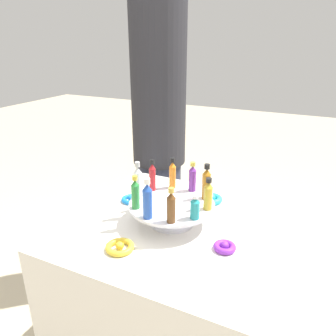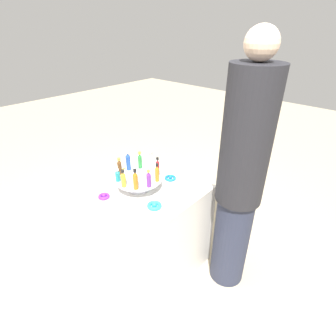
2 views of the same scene
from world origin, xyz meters
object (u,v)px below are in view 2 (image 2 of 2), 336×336
Objects in this scene: bottle_purple at (149,179)px; bottle_red at (158,167)px; bottle_brown at (120,167)px; display_stand at (139,181)px; ribbon_bow_teal at (154,206)px; person_figure at (240,179)px; bottle_gold at (123,179)px; ribbon_bow_gold at (127,171)px; bottle_orange at (157,173)px; ribbon_bow_purple at (104,196)px; ribbon_bow_blue at (170,178)px; bottle_blue at (128,161)px; bottle_teal at (118,175)px; bottle_green at (140,161)px; bottle_clear at (151,161)px; bottle_amber at (135,180)px.

bottle_red is (0.15, 0.07, 0.00)m from bottle_purple.
display_stand is at bearing -66.06° from bottle_brown.
bottle_brown is at bearing 85.70° from ribbon_bow_teal.
bottle_brown is at bearing -1.23° from person_figure.
bottle_gold is 1.25× the size of ribbon_bow_gold.
ribbon_bow_purple is (-0.30, 0.22, -0.14)m from bottle_orange.
bottle_red is 0.18m from ribbon_bow_blue.
ribbon_bow_gold is (0.03, 0.37, -0.14)m from bottle_orange.
ribbon_bow_blue is 0.54m from person_figure.
bottle_teal is (-0.15, -0.07, -0.03)m from bottle_blue.
bottle_purple is at bearing -84.06° from bottle_brown.
bottle_brown is (-0.09, -0.01, -0.01)m from bottle_blue.
bottle_green is 0.27m from ribbon_bow_blue.
bottle_teal is (-0.26, 0.06, -0.03)m from bottle_clear.
bottle_clear is 1.58× the size of ribbon_bow_teal.
bottle_brown reaches higher than display_stand.
bottle_brown reaches higher than bottle_purple.
bottle_blue is at bearing 5.94° from bottle_brown.
bottle_green is 1.01× the size of bottle_brown.
display_stand is 3.65× the size of bottle_teal.
ribbon_bow_blue is at bearing -19.44° from display_stand.
bottle_blue is (-0.08, 0.04, 0.01)m from bottle_green.
bottle_clear is 1.52× the size of ribbon_bow_gold.
ribbon_bow_purple is at bearing 156.79° from bottle_red.
bottle_blue reaches higher than ribbon_bow_purple.
person_figure is (0.33, -0.73, 0.00)m from bottle_blue.
bottle_orange is 0.09m from bottle_red.
bottle_amber is at bearing 149.94° from bottle_purple.
display_stand is 0.17m from bottle_blue.
bottle_blue reaches higher than bottle_brown.
bottle_green is 1.37× the size of ribbon_bow_teal.
bottle_red is (0.12, -0.07, 0.09)m from display_stand.
bottle_teal is at bearing 113.94° from bottle_purple.
bottle_clear is (0.08, 0.14, 0.01)m from bottle_orange.
bottle_purple is 1.39× the size of bottle_teal.
bottle_purple is 0.94× the size of bottle_red.
bottle_red is 1.72× the size of ribbon_bow_purple.
bottle_gold is 0.27m from bottle_red.
bottle_clear is 1.74× the size of ribbon_bow_blue.
person_figure is (0.24, -0.52, 0.01)m from bottle_red.
display_stand is at bearing -174.06° from bottle_clear.
bottle_amber reaches higher than ribbon_bow_gold.
bottle_purple is 0.97× the size of bottle_green.
person_figure reaches higher than bottle_red.
bottle_gold is 0.82× the size of bottle_blue.
bottle_orange is 0.23m from bottle_green.
display_stand is 0.70m from person_figure.
person_figure reaches higher than ribbon_bow_blue.
bottle_green is (0.05, 0.22, -0.00)m from bottle_orange.
bottle_orange reaches higher than bottle_teal.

